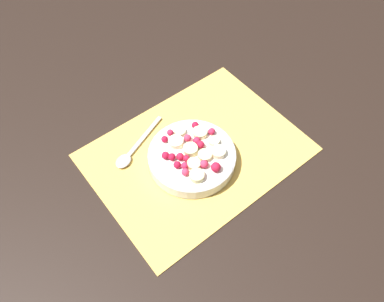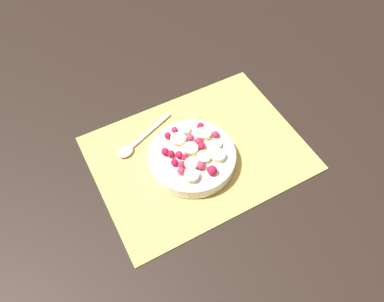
# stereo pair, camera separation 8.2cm
# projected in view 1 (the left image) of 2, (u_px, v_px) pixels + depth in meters

# --- Properties ---
(ground_plane) EXTENTS (3.00, 3.00, 0.00)m
(ground_plane) POSITION_uv_depth(u_px,v_px,m) (197.00, 153.00, 0.88)
(ground_plane) COLOR black
(placemat) EXTENTS (0.48, 0.36, 0.01)m
(placemat) POSITION_uv_depth(u_px,v_px,m) (197.00, 152.00, 0.88)
(placemat) COLOR #E0B251
(placemat) RESTS_ON ground_plane
(fruit_bowl) EXTENTS (0.20, 0.20, 0.05)m
(fruit_bowl) POSITION_uv_depth(u_px,v_px,m) (192.00, 156.00, 0.84)
(fruit_bowl) COLOR silver
(fruit_bowl) RESTS_ON placemat
(spoon) EXTENTS (0.17, 0.08, 0.01)m
(spoon) POSITION_uv_depth(u_px,v_px,m) (131.00, 153.00, 0.87)
(spoon) COLOR #B2B2B7
(spoon) RESTS_ON placemat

